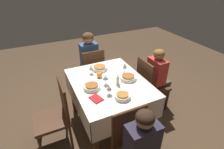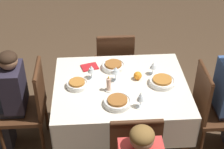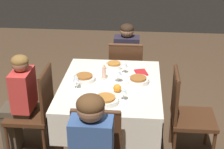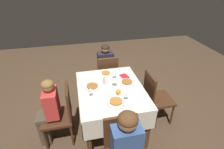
{
  "view_description": "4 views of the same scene",
  "coord_description": "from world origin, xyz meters",
  "px_view_note": "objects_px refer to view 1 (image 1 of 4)",
  "views": [
    {
      "loc": [
        1.77,
        -0.79,
        2.05
      ],
      "look_at": [
        -0.03,
        0.06,
        0.85
      ],
      "focal_mm": 28.0,
      "sensor_mm": 36.0,
      "label": 1
    },
    {
      "loc": [
        0.24,
        2.37,
        2.57
      ],
      "look_at": [
        0.08,
        0.05,
        0.92
      ],
      "focal_mm": 55.0,
      "sensor_mm": 36.0,
      "label": 2
    },
    {
      "loc": [
        -2.89,
        -0.27,
        2.23
      ],
      "look_at": [
        -0.06,
        -0.02,
        0.9
      ],
      "focal_mm": 55.0,
      "sensor_mm": 36.0,
      "label": 3
    },
    {
      "loc": [
        -2.04,
        0.44,
        2.24
      ],
      "look_at": [
        0.09,
        -0.04,
        0.94
      ],
      "focal_mm": 28.0,
      "sensor_mm": 36.0,
      "label": 4
    }
  ],
  "objects_px": {
    "dining_table": "(109,88)",
    "bowl_west": "(100,68)",
    "chair_west": "(92,70)",
    "bowl_east": "(122,96)",
    "bowl_north": "(128,77)",
    "person_adult_denim": "(89,59)",
    "orange_fruit": "(99,75)",
    "chair_north": "(150,83)",
    "candle_centerpiece": "(118,81)",
    "wine_glass_north": "(125,66)",
    "chair_south": "(56,114)",
    "bowl_south": "(92,87)",
    "napkin_red_folded": "(96,99)",
    "wine_glass_south": "(106,77)",
    "chair_east": "(134,148)",
    "person_child_red": "(159,77)",
    "wine_glass_west": "(91,68)",
    "wine_glass_east": "(109,88)"
  },
  "relations": [
    {
      "from": "candle_centerpiece",
      "to": "wine_glass_north",
      "type": "bearing_deg",
      "value": 135.81
    },
    {
      "from": "wine_glass_west",
      "to": "wine_glass_north",
      "type": "bearing_deg",
      "value": 68.5
    },
    {
      "from": "dining_table",
      "to": "bowl_south",
      "type": "distance_m",
      "value": 0.3
    },
    {
      "from": "dining_table",
      "to": "chair_south",
      "type": "bearing_deg",
      "value": -89.61
    },
    {
      "from": "bowl_south",
      "to": "napkin_red_folded",
      "type": "xyz_separation_m",
      "value": [
        0.22,
        -0.03,
        -0.02
      ]
    },
    {
      "from": "chair_north",
      "to": "chair_south",
      "type": "xyz_separation_m",
      "value": [
        0.06,
        -1.47,
        0.0
      ]
    },
    {
      "from": "wine_glass_west",
      "to": "bowl_south",
      "type": "relative_size",
      "value": 0.59
    },
    {
      "from": "chair_east",
      "to": "orange_fruit",
      "type": "xyz_separation_m",
      "value": [
        -1.0,
        0.03,
        0.31
      ]
    },
    {
      "from": "person_child_red",
      "to": "wine_glass_east",
      "type": "height_order",
      "value": "person_child_red"
    },
    {
      "from": "dining_table",
      "to": "bowl_west",
      "type": "height_order",
      "value": "bowl_west"
    },
    {
      "from": "dining_table",
      "to": "orange_fruit",
      "type": "bearing_deg",
      "value": -154.6
    },
    {
      "from": "chair_west",
      "to": "bowl_east",
      "type": "distance_m",
      "value": 1.26
    },
    {
      "from": "bowl_west",
      "to": "wine_glass_south",
      "type": "relative_size",
      "value": 1.61
    },
    {
      "from": "chair_south",
      "to": "wine_glass_east",
      "type": "bearing_deg",
      "value": 68.3
    },
    {
      "from": "chair_north",
      "to": "person_adult_denim",
      "type": "xyz_separation_m",
      "value": [
        -0.94,
        -0.69,
        0.16
      ]
    },
    {
      "from": "dining_table",
      "to": "wine_glass_north",
      "type": "xyz_separation_m",
      "value": [
        -0.13,
        0.3,
        0.21
      ]
    },
    {
      "from": "person_adult_denim",
      "to": "wine_glass_north",
      "type": "bearing_deg",
      "value": 106.43
    },
    {
      "from": "chair_north",
      "to": "bowl_south",
      "type": "xyz_separation_m",
      "value": [
        0.11,
        -0.99,
        0.3
      ]
    },
    {
      "from": "chair_west",
      "to": "bowl_south",
      "type": "relative_size",
      "value": 4.24
    },
    {
      "from": "wine_glass_north",
      "to": "wine_glass_south",
      "type": "xyz_separation_m",
      "value": [
        0.17,
        -0.37,
        0.0
      ]
    },
    {
      "from": "bowl_north",
      "to": "chair_south",
      "type": "bearing_deg",
      "value": -92.65
    },
    {
      "from": "chair_north",
      "to": "bowl_east",
      "type": "relative_size",
      "value": 4.87
    },
    {
      "from": "chair_south",
      "to": "bowl_north",
      "type": "height_order",
      "value": "chair_south"
    },
    {
      "from": "chair_north",
      "to": "person_child_red",
      "type": "distance_m",
      "value": 0.18
    },
    {
      "from": "dining_table",
      "to": "chair_north",
      "type": "distance_m",
      "value": 0.75
    },
    {
      "from": "chair_west",
      "to": "orange_fruit",
      "type": "distance_m",
      "value": 0.76
    },
    {
      "from": "wine_glass_north",
      "to": "wine_glass_south",
      "type": "bearing_deg",
      "value": -65.76
    },
    {
      "from": "chair_west",
      "to": "bowl_north",
      "type": "distance_m",
      "value": 0.97
    },
    {
      "from": "dining_table",
      "to": "candle_centerpiece",
      "type": "xyz_separation_m",
      "value": [
        0.11,
        0.07,
        0.17
      ]
    },
    {
      "from": "chair_east",
      "to": "bowl_west",
      "type": "height_order",
      "value": "chair_east"
    },
    {
      "from": "chair_north",
      "to": "bowl_west",
      "type": "xyz_separation_m",
      "value": [
        -0.3,
        -0.72,
        0.3
      ]
    },
    {
      "from": "person_child_red",
      "to": "bowl_south",
      "type": "relative_size",
      "value": 4.89
    },
    {
      "from": "candle_centerpiece",
      "to": "bowl_north",
      "type": "bearing_deg",
      "value": 107.58
    },
    {
      "from": "wine_glass_west",
      "to": "bowl_south",
      "type": "xyz_separation_m",
      "value": [
        0.35,
        -0.12,
        -0.06
      ]
    },
    {
      "from": "bowl_west",
      "to": "orange_fruit",
      "type": "height_order",
      "value": "orange_fruit"
    },
    {
      "from": "dining_table",
      "to": "bowl_east",
      "type": "bearing_deg",
      "value": -0.48
    },
    {
      "from": "person_adult_denim",
      "to": "wine_glass_north",
      "type": "xyz_separation_m",
      "value": [
        0.87,
        0.26,
        0.22
      ]
    },
    {
      "from": "chair_north",
      "to": "candle_centerpiece",
      "type": "relative_size",
      "value": 6.16
    },
    {
      "from": "chair_east",
      "to": "person_child_red",
      "type": "height_order",
      "value": "person_child_red"
    },
    {
      "from": "person_adult_denim",
      "to": "chair_west",
      "type": "bearing_deg",
      "value": 90.0
    },
    {
      "from": "chair_south",
      "to": "bowl_south",
      "type": "height_order",
      "value": "chair_south"
    },
    {
      "from": "person_adult_denim",
      "to": "orange_fruit",
      "type": "height_order",
      "value": "person_adult_denim"
    },
    {
      "from": "dining_table",
      "to": "orange_fruit",
      "type": "height_order",
      "value": "orange_fruit"
    },
    {
      "from": "chair_south",
      "to": "wine_glass_north",
      "type": "height_order",
      "value": "wine_glass_north"
    },
    {
      "from": "bowl_east",
      "to": "orange_fruit",
      "type": "xyz_separation_m",
      "value": [
        -0.53,
        -0.07,
        0.01
      ]
    },
    {
      "from": "bowl_east",
      "to": "wine_glass_south",
      "type": "height_order",
      "value": "wine_glass_south"
    },
    {
      "from": "wine_glass_south",
      "to": "person_child_red",
      "type": "bearing_deg",
      "value": 95.78
    },
    {
      "from": "chair_west",
      "to": "chair_north",
      "type": "xyz_separation_m",
      "value": [
        0.79,
        0.69,
        0.0
      ]
    },
    {
      "from": "chair_east",
      "to": "napkin_red_folded",
      "type": "height_order",
      "value": "chair_east"
    },
    {
      "from": "orange_fruit",
      "to": "chair_east",
      "type": "bearing_deg",
      "value": -1.8
    }
  ]
}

